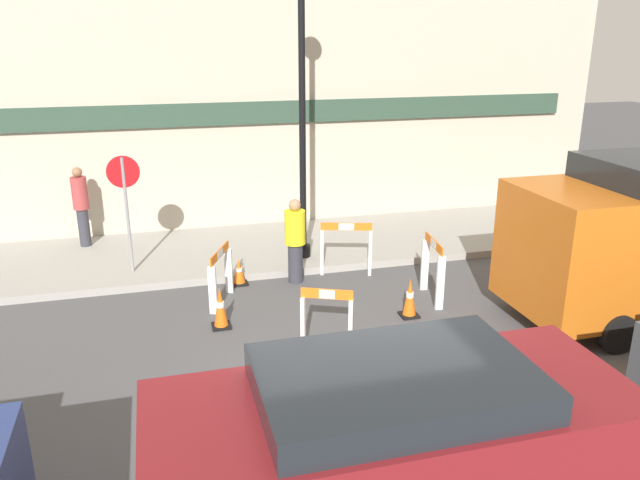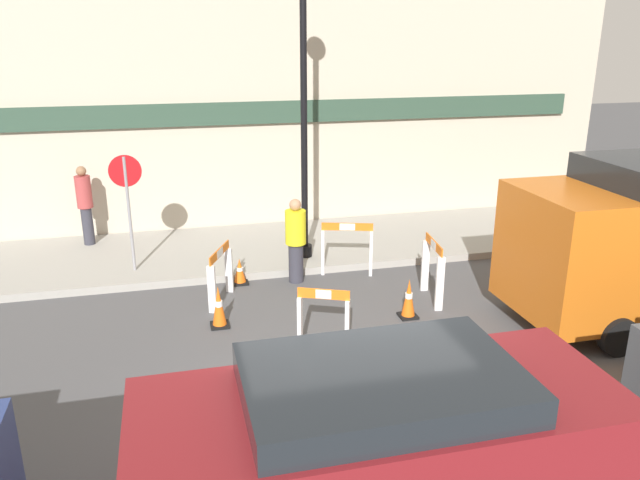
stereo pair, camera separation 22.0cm
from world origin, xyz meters
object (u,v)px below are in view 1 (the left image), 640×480
streetlamp_post (302,68)px  parked_car_1 (393,445)px  person_pedestrian (81,204)px  person_worker (295,239)px  stop_sign (125,195)px

streetlamp_post → parked_car_1: 7.99m
streetlamp_post → person_pedestrian: (-4.40, 1.89, -2.83)m
streetlamp_post → parked_car_1: size_ratio=1.35×
person_pedestrian → person_worker: bearing=155.0°
stop_sign → person_pedestrian: stop_sign is taller
stop_sign → person_worker: bearing=160.8°
person_worker → person_pedestrian: bearing=-142.0°
streetlamp_post → person_pedestrian: size_ratio=3.43×
stop_sign → person_pedestrian: size_ratio=1.31×
stop_sign → person_pedestrian: (-1.01, 1.86, -0.58)m
streetlamp_post → stop_sign: bearing=179.6°
stop_sign → parked_car_1: (2.44, -7.40, -0.65)m
streetlamp_post → parked_car_1: bearing=-97.4°
person_worker → person_pedestrian: size_ratio=0.95×
streetlamp_post → stop_sign: 4.07m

